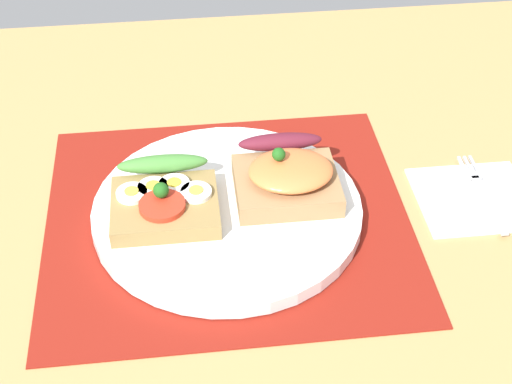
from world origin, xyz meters
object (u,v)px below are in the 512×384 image
sandwich_egg_tomato (164,199)px  fork (482,191)px  sandwich_salmon (287,176)px  plate (227,211)px  napkin (474,197)px

sandwich_egg_tomato → fork: sandwich_egg_tomato is taller
sandwich_egg_tomato → fork: (33.92, 0.23, -2.45)cm
sandwich_salmon → sandwich_egg_tomato: bearing=-173.6°
plate → sandwich_salmon: size_ratio=2.61×
plate → sandwich_salmon: sandwich_salmon is taller
fork → sandwich_salmon: bearing=176.7°
sandwich_egg_tomato → napkin: 33.11cm
plate → napkin: 26.65cm
sandwich_salmon → napkin: (20.19, -1.61, -3.52)cm
napkin → fork: 1.13cm
napkin → fork: (0.94, 0.41, 0.46)cm
plate → sandwich_egg_tomato: size_ratio=2.59×
sandwich_salmon → napkin: 20.56cm
napkin → fork: size_ratio=0.95×
sandwich_salmon → napkin: size_ratio=0.87×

